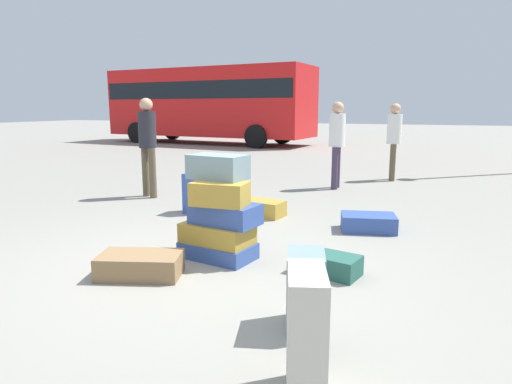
{
  "coord_description": "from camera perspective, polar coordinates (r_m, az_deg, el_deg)",
  "views": [
    {
      "loc": [
        2.12,
        -3.66,
        1.53
      ],
      "look_at": [
        0.09,
        1.31,
        0.51
      ],
      "focal_mm": 31.16,
      "sensor_mm": 36.0,
      "label": 1
    }
  ],
  "objects": [
    {
      "name": "person_tourist_with_camera",
      "position": [
        9.89,
        17.31,
        6.99
      ],
      "size": [
        0.3,
        0.34,
        1.62
      ],
      "rotation": [
        0.0,
        0.0,
        -1.46
      ],
      "color": "brown",
      "rests_on": "ground"
    },
    {
      "name": "suitcase_slate_behind_tower",
      "position": [
        3.2,
        6.37,
        -12.42
      ],
      "size": [
        0.35,
        0.43,
        0.55
      ],
      "primitive_type": "cube",
      "rotation": [
        0.0,
        0.0,
        0.28
      ],
      "color": "gray",
      "rests_on": "ground"
    },
    {
      "name": "suitcase_tan_white_trunk",
      "position": [
        6.41,
        0.54,
        -2.04
      ],
      "size": [
        0.74,
        0.46,
        0.22
      ],
      "primitive_type": "cube",
      "rotation": [
        0.0,
        0.0,
        -0.16
      ],
      "color": "#B28C33",
      "rests_on": "ground"
    },
    {
      "name": "suitcase_navy_foreground_far",
      "position": [
        6.61,
        -7.88,
        -0.12
      ],
      "size": [
        0.26,
        0.31,
        0.59
      ],
      "primitive_type": "cube",
      "rotation": [
        0.0,
        0.0,
        -0.03
      ],
      "color": "#334F99",
      "rests_on": "ground"
    },
    {
      "name": "suitcase_brown_right_side",
      "position": [
        4.29,
        -14.63,
        -9.05
      ],
      "size": [
        0.84,
        0.64,
        0.21
      ],
      "primitive_type": "cube",
      "rotation": [
        0.0,
        0.0,
        0.33
      ],
      "color": "olive",
      "rests_on": "ground"
    },
    {
      "name": "ground_plane",
      "position": [
        4.5,
        -7.5,
        -9.24
      ],
      "size": [
        80.0,
        80.0,
        0.0
      ],
      "primitive_type": "plane",
      "color": "gray"
    },
    {
      "name": "person_passerby_in_red",
      "position": [
        8.6,
        10.35,
        6.91
      ],
      "size": [
        0.3,
        0.34,
        1.64
      ],
      "rotation": [
        0.0,
        0.0,
        -1.57
      ],
      "color": "#3F334C",
      "rests_on": "ground"
    },
    {
      "name": "parked_bus",
      "position": [
        19.62,
        -6.14,
        11.59
      ],
      "size": [
        9.28,
        3.34,
        3.15
      ],
      "rotation": [
        0.0,
        0.0,
        -0.09
      ],
      "color": "red",
      "rests_on": "ground"
    },
    {
      "name": "suitcase_cream_upright_blue",
      "position": [
        2.45,
        6.44,
        -17.96
      ],
      "size": [
        0.32,
        0.44,
        0.72
      ],
      "primitive_type": "cube",
      "rotation": [
        0.0,
        0.0,
        0.33
      ],
      "color": "beige",
      "rests_on": "ground"
    },
    {
      "name": "suitcase_navy_foreground_near",
      "position": [
        5.8,
        14.22,
        -3.84
      ],
      "size": [
        0.75,
        0.58,
        0.21
      ],
      "primitive_type": "cube",
      "rotation": [
        0.0,
        0.0,
        0.25
      ],
      "color": "#334F99",
      "rests_on": "ground"
    },
    {
      "name": "suitcase_tower",
      "position": [
        4.56,
        -4.69,
        -2.78
      ],
      "size": [
        0.84,
        0.61,
        1.06
      ],
      "color": "#334F99",
      "rests_on": "ground"
    },
    {
      "name": "person_bearded_onlooker",
      "position": [
        7.85,
        -13.75,
        6.68
      ],
      "size": [
        0.32,
        0.3,
        1.7
      ],
      "rotation": [
        0.0,
        0.0,
        -0.37
      ],
      "color": "brown",
      "rests_on": "ground"
    },
    {
      "name": "suitcase_teal_left_side",
      "position": [
        4.26,
        9.21,
        -9.1
      ],
      "size": [
        0.64,
        0.43,
        0.19
      ],
      "primitive_type": "cube",
      "rotation": [
        0.0,
        0.0,
        -0.22
      ],
      "color": "#26594C",
      "rests_on": "ground"
    }
  ]
}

